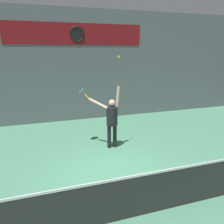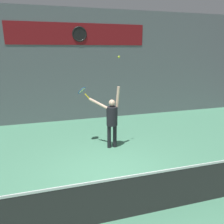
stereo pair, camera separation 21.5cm
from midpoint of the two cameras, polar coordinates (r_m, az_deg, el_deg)
name	(u,v)px [view 2 (the right image)]	position (r m, az deg, el deg)	size (l,w,h in m)	color
ground_plane	(112,178)	(5.97, 0.99, -16.95)	(18.00, 18.00, 0.00)	#4C8C6B
back_wall	(80,67)	(10.29, -7.82, 11.63)	(18.00, 0.10, 5.00)	slate
sponsor_banner	(79,34)	(10.22, -8.08, 19.52)	(6.03, 0.02, 0.91)	maroon
scoreboard_clock	(79,34)	(10.21, -7.86, 19.53)	(0.64, 0.06, 0.64)	black
court_net	(132,196)	(4.58, 6.56, -20.90)	(6.32, 0.07, 1.06)	#333333
tennis_player	(112,118)	(7.28, 0.76, -1.60)	(0.98, 0.64, 2.11)	black
tennis_racket	(82,91)	(7.43, -6.93, 5.48)	(0.43, 0.40, 0.40)	yellow
tennis_ball	(119,57)	(6.90, 2.70, 14.18)	(0.07, 0.07, 0.07)	#CCDB2D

